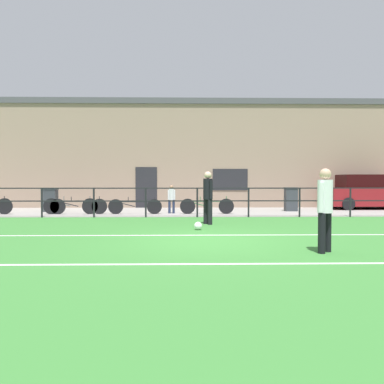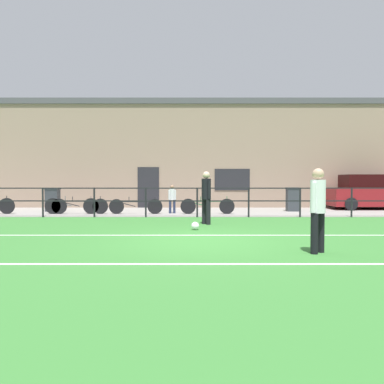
{
  "view_description": "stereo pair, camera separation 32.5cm",
  "coord_description": "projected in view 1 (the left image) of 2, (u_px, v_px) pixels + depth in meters",
  "views": [
    {
      "loc": [
        -0.53,
        -9.46,
        1.46
      ],
      "look_at": [
        -0.26,
        3.14,
        1.07
      ],
      "focal_mm": 37.35,
      "sensor_mm": 36.0,
      "label": 1
    },
    {
      "loc": [
        -0.2,
        -9.46,
        1.46
      ],
      "look_at": [
        -0.26,
        3.14,
        1.07
      ],
      "focal_mm": 37.35,
      "sensor_mm": 36.0,
      "label": 2
    }
  ],
  "objects": [
    {
      "name": "bicycle_parked_1",
      "position": [
        135.0,
        206.0,
        16.64
      ],
      "size": [
        2.24,
        0.04,
        0.73
      ],
      "color": "black",
      "rests_on": "pavement_strip"
    },
    {
      "name": "soccer_ball_match",
      "position": [
        198.0,
        226.0,
        11.59
      ],
      "size": [
        0.23,
        0.23,
        0.23
      ],
      "primitive_type": "sphere",
      "color": "white",
      "rests_on": "ground"
    },
    {
      "name": "spectator_child",
      "position": [
        172.0,
        197.0,
        17.0
      ],
      "size": [
        0.33,
        0.21,
        1.21
      ],
      "rotation": [
        0.0,
        0.0,
        3.31
      ],
      "color": "#232D4C",
      "rests_on": "pavement_strip"
    },
    {
      "name": "bicycle_parked_4",
      "position": [
        71.0,
        206.0,
        16.58
      ],
      "size": [
        2.26,
        0.04,
        0.76
      ],
      "color": "black",
      "rests_on": "pavement_strip"
    },
    {
      "name": "player_striker",
      "position": [
        325.0,
        205.0,
        7.95
      ],
      "size": [
        0.36,
        0.35,
        1.68
      ],
      "rotation": [
        0.0,
        0.0,
        0.76
      ],
      "color": "black",
      "rests_on": "ground"
    },
    {
      "name": "player_goalkeeper",
      "position": [
        208.0,
        194.0,
        13.01
      ],
      "size": [
        0.3,
        0.42,
        1.72
      ],
      "rotation": [
        0.0,
        0.0,
        5.23
      ],
      "color": "black",
      "rests_on": "ground"
    },
    {
      "name": "parked_car_red",
      "position": [
        370.0,
        193.0,
        19.6
      ],
      "size": [
        4.34,
        1.87,
        1.68
      ],
      "color": "maroon",
      "rests_on": "pavement_strip"
    },
    {
      "name": "ground",
      "position": [
        206.0,
        242.0,
        9.51
      ],
      "size": [
        60.0,
        44.0,
        0.04
      ],
      "primitive_type": "cube",
      "color": "#387A33"
    },
    {
      "name": "bicycle_parked_3",
      "position": [
        207.0,
        206.0,
        16.7
      ],
      "size": [
        2.27,
        0.04,
        0.74
      ],
      "color": "black",
      "rests_on": "pavement_strip"
    },
    {
      "name": "perimeter_fence",
      "position": [
        197.0,
        198.0,
        15.48
      ],
      "size": [
        36.07,
        0.07,
        1.15
      ],
      "color": "black",
      "rests_on": "ground"
    },
    {
      "name": "bicycle_parked_2",
      "position": [
        78.0,
        206.0,
        16.59
      ],
      "size": [
        2.37,
        0.04,
        0.74
      ],
      "color": "black",
      "rests_on": "pavement_strip"
    },
    {
      "name": "clubhouse_facade",
      "position": [
        193.0,
        154.0,
        21.61
      ],
      "size": [
        28.0,
        2.56,
        5.63
      ],
      "color": "gray",
      "rests_on": "ground"
    },
    {
      "name": "trash_bin_0",
      "position": [
        51.0,
        200.0,
        17.94
      ],
      "size": [
        0.6,
        0.51,
        1.07
      ],
      "color": "#33383D",
      "rests_on": "pavement_strip"
    },
    {
      "name": "pavement_strip",
      "position": [
        195.0,
        212.0,
        18.0
      ],
      "size": [
        48.0,
        5.0,
        0.02
      ],
      "primitive_type": "cube",
      "color": "gray",
      "rests_on": "ground"
    },
    {
      "name": "trash_bin_1",
      "position": [
        291.0,
        199.0,
        18.25
      ],
      "size": [
        0.57,
        0.48,
        1.08
      ],
      "color": "#33383D",
      "rests_on": "pavement_strip"
    },
    {
      "name": "field_line_hash",
      "position": [
        214.0,
        264.0,
        6.9
      ],
      "size": [
        36.0,
        0.11,
        0.0
      ],
      "primitive_type": "cube",
      "color": "white",
      "rests_on": "ground"
    },
    {
      "name": "field_line_touchline",
      "position": [
        204.0,
        235.0,
        10.48
      ],
      "size": [
        36.0,
        0.11,
        0.0
      ],
      "primitive_type": "cube",
      "color": "white",
      "rests_on": "ground"
    }
  ]
}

